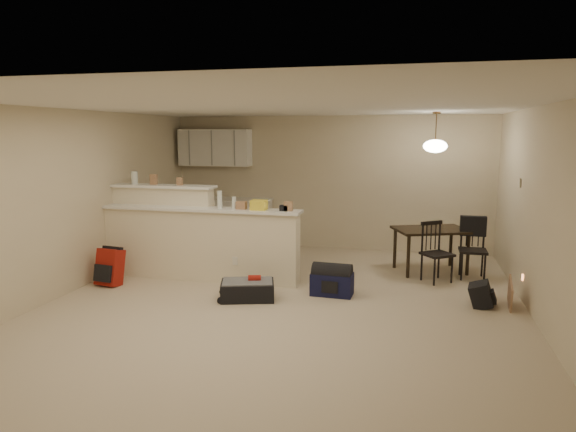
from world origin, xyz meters
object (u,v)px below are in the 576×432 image
(pendant_lamp, at_px, (435,146))
(suitcase, at_px, (248,290))
(dining_chair_far, at_px, (473,249))
(red_backpack, at_px, (110,267))
(dining_chair_near, at_px, (437,252))
(navy_duffel, at_px, (332,284))
(black_daypack, at_px, (481,295))
(dining_table, at_px, (431,234))

(pendant_lamp, height_order, suitcase, pendant_lamp)
(dining_chair_far, relative_size, suitcase, 1.32)
(red_backpack, bearing_deg, pendant_lamp, 31.19)
(dining_chair_near, bearing_deg, suitcase, 173.30)
(dining_chair_far, relative_size, navy_duffel, 1.64)
(pendant_lamp, relative_size, dining_chair_near, 0.70)
(pendant_lamp, bearing_deg, black_daypack, -69.39)
(dining_chair_near, height_order, dining_chair_far, dining_chair_far)
(pendant_lamp, bearing_deg, dining_chair_far, -23.21)
(dining_chair_far, relative_size, black_daypack, 2.72)
(dining_chair_near, relative_size, suitcase, 1.28)
(dining_table, xyz_separation_m, navy_duffel, (-1.33, -1.56, -0.46))
(dining_chair_near, distance_m, red_backpack, 4.78)
(dining_table, relative_size, pendant_lamp, 2.10)
(pendant_lamp, xyz_separation_m, red_backpack, (-4.53, -1.86, -1.73))
(pendant_lamp, xyz_separation_m, dining_chair_far, (0.61, -0.26, -1.53))
(dining_table, xyz_separation_m, dining_chair_near, (0.08, -0.57, -0.16))
(pendant_lamp, distance_m, suitcase, 3.63)
(dining_chair_near, xyz_separation_m, red_backpack, (-4.60, -1.29, -0.18))
(dining_table, distance_m, black_daypack, 1.73)
(suitcase, relative_size, black_daypack, 2.06)
(dining_table, bearing_deg, dining_chair_far, -45.05)
(suitcase, bearing_deg, dining_table, 23.04)
(red_backpack, distance_m, navy_duffel, 3.22)
(red_backpack, relative_size, black_daypack, 1.56)
(dining_table, distance_m, suitcase, 3.15)
(pendant_lamp, distance_m, dining_chair_near, 1.65)
(suitcase, bearing_deg, red_backpack, 159.20)
(suitcase, height_order, black_daypack, black_daypack)
(pendant_lamp, xyz_separation_m, dining_chair_near, (0.08, -0.57, -1.55))
(suitcase, bearing_deg, dining_chair_far, 13.26)
(suitcase, height_order, red_backpack, red_backpack)
(suitcase, xyz_separation_m, navy_duffel, (1.06, 0.44, 0.03))
(dining_chair_far, distance_m, navy_duffel, 2.35)
(dining_table, xyz_separation_m, pendant_lamp, (-0.00, -0.00, 1.38))
(dining_table, height_order, suitcase, dining_table)
(dining_chair_near, height_order, suitcase, dining_chair_near)
(red_backpack, bearing_deg, suitcase, 5.02)
(pendant_lamp, relative_size, black_daypack, 1.84)
(dining_chair_far, xyz_separation_m, suitcase, (-2.99, -1.74, -0.34))
(dining_table, bearing_deg, black_daypack, -91.24)
(red_backpack, xyz_separation_m, black_daypack, (5.11, 0.29, -0.11))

